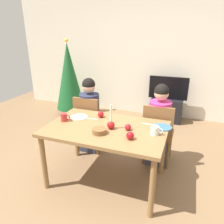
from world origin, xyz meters
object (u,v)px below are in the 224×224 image
at_px(person_left_child, 90,116).
at_px(chair_right, 158,131).
at_px(mug_left, 64,117).
at_px(mug_right, 155,131).
at_px(tv, 168,88).
at_px(plate_right, 162,127).
at_px(apple_by_left_plate, 128,127).
at_px(bowl_walnuts, 99,131).
at_px(plate_left, 79,117).
at_px(apple_near_candle, 130,136).
at_px(dining_table, 106,134).
at_px(chair_left, 89,121).
at_px(tv_stand, 166,109).
at_px(christmas_tree, 69,77).
at_px(apple_by_right_mug, 101,114).
at_px(candle_centerpiece, 111,124).
at_px(person_right_child, 159,126).

bearing_deg(person_left_child, chair_right, -1.75).
xyz_separation_m(mug_left, mug_right, (1.13, 0.01, -0.00)).
height_order(chair_right, mug_left, chair_right).
xyz_separation_m(tv, plate_right, (0.16, -2.08, 0.05)).
height_order(tv, apple_by_left_plate, tv).
bearing_deg(bowl_walnuts, plate_left, 142.11).
bearing_deg(apple_near_candle, tv, 87.29).
relative_size(dining_table, tv, 1.77).
bearing_deg(mug_left, chair_left, 86.78).
bearing_deg(tv_stand, mug_right, -87.32).
bearing_deg(christmas_tree, chair_right, -31.44).
relative_size(plate_left, plate_right, 1.02).
xyz_separation_m(person_left_child, apple_by_right_mug, (0.35, -0.38, 0.22)).
bearing_deg(apple_by_left_plate, mug_right, -1.16).
bearing_deg(apple_by_left_plate, bowl_walnuts, -145.54).
relative_size(mug_right, apple_by_right_mug, 1.64).
bearing_deg(candle_centerpiece, tv, 80.32).
bearing_deg(tv_stand, plate_right, -85.61).
height_order(tv_stand, christmas_tree, christmas_tree).
distance_m(candle_centerpiece, mug_left, 0.63).
relative_size(dining_table, tv_stand, 2.19).
height_order(person_left_child, mug_right, person_left_child).
xyz_separation_m(dining_table, bowl_walnuts, (-0.01, -0.18, 0.11)).
xyz_separation_m(person_right_child, bowl_walnuts, (-0.54, -0.82, 0.21)).
xyz_separation_m(tv, candle_centerpiece, (-0.40, -2.32, 0.10)).
relative_size(chair_left, apple_near_candle, 10.75).
relative_size(chair_left, plate_left, 4.08).
relative_size(person_left_child, tv_stand, 1.83).
distance_m(person_left_child, apple_near_candle, 1.23).
relative_size(plate_right, apple_near_candle, 2.58).
bearing_deg(chair_right, dining_table, -131.13).
bearing_deg(apple_near_candle, tv_stand, 87.29).
bearing_deg(tv_stand, person_right_child, -87.67).
relative_size(christmas_tree, apple_near_candle, 19.92).
bearing_deg(chair_right, mug_left, -150.65).
distance_m(mug_left, mug_right, 1.13).
bearing_deg(mug_right, chair_right, 93.81).
xyz_separation_m(chair_right, apple_by_right_mug, (-0.71, -0.35, 0.28)).
relative_size(chair_left, apple_by_right_mug, 11.07).
bearing_deg(christmas_tree, bowl_walnuts, -52.24).
bearing_deg(candle_centerpiece, mug_left, 178.81).
bearing_deg(christmas_tree, tv_stand, 9.57).
height_order(dining_table, bowl_walnuts, bowl_walnuts).
height_order(dining_table, christmas_tree, christmas_tree).
distance_m(chair_left, tv, 1.97).
distance_m(bowl_walnuts, apple_near_candle, 0.36).
bearing_deg(chair_right, apple_by_left_plate, -114.24).
distance_m(tv_stand, tv, 0.47).
height_order(christmas_tree, apple_by_right_mug, christmas_tree).
bearing_deg(tv, plate_left, -112.96).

